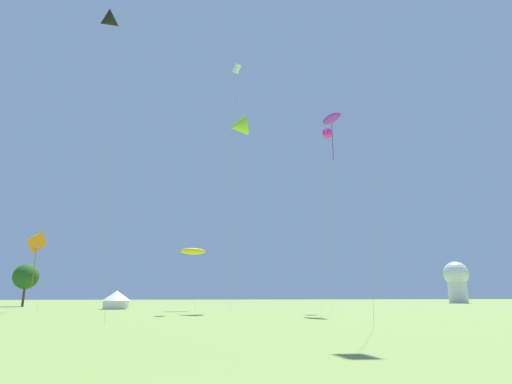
% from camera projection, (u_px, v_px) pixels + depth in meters
% --- Properties ---
extents(kite_magenta_delta, '(3.16, 2.45, 25.87)m').
position_uv_depth(kite_magenta_delta, '(326.00, 134.00, 62.35)').
color(kite_magenta_delta, '#E02DA3').
rests_on(kite_magenta_delta, ground).
extents(kite_lime_delta, '(3.25, 3.34, 28.10)m').
position_uv_depth(kite_lime_delta, '(238.00, 127.00, 63.57)').
color(kite_lime_delta, '#99DB2D').
rests_on(kite_lime_delta, ground).
extents(kite_orange_diamond, '(2.62, 3.59, 10.35)m').
position_uv_depth(kite_orange_diamond, '(37.00, 245.00, 56.78)').
color(kite_orange_diamond, orange).
rests_on(kite_orange_diamond, ground).
extents(kite_black_delta, '(3.22, 2.87, 26.96)m').
position_uv_depth(kite_black_delta, '(107.00, 21.00, 38.27)').
color(kite_black_delta, black).
rests_on(kite_black_delta, ground).
extents(kite_purple_parafoil, '(2.52, 4.00, 25.28)m').
position_uv_depth(kite_purple_parafoil, '(332.00, 119.00, 56.29)').
color(kite_purple_parafoil, purple).
rests_on(kite_purple_parafoil, ground).
extents(kite_yellow_parafoil, '(3.79, 2.17, 8.71)m').
position_uv_depth(kite_yellow_parafoil, '(193.00, 251.00, 60.75)').
color(kite_yellow_parafoil, yellow).
rests_on(kite_yellow_parafoil, ground).
extents(kite_white_box, '(1.66, 1.99, 38.19)m').
position_uv_depth(kite_white_box, '(237.00, 70.00, 68.68)').
color(kite_white_box, white).
rests_on(kite_white_box, ground).
extents(festival_tent_right, '(4.22, 4.22, 2.74)m').
position_uv_depth(festival_tent_right, '(117.00, 299.00, 65.45)').
color(festival_tent_right, white).
rests_on(festival_tent_right, ground).
extents(observatory_dome, '(6.40, 6.40, 10.80)m').
position_uv_depth(observatory_dome, '(457.00, 280.00, 114.19)').
color(observatory_dome, white).
rests_on(observatory_dome, ground).
extents(tree_distant_right, '(4.64, 4.64, 7.80)m').
position_uv_depth(tree_distant_right, '(26.00, 277.00, 81.21)').
color(tree_distant_right, brown).
rests_on(tree_distant_right, ground).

